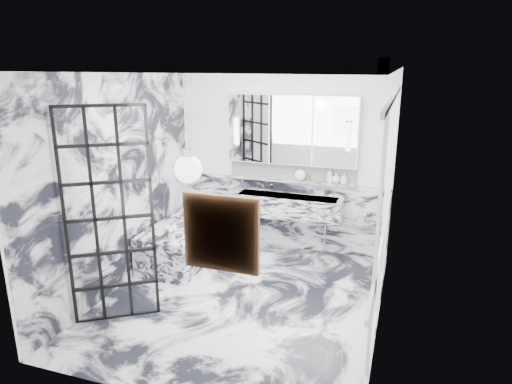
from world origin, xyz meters
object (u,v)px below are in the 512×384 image
(mirror_cabinet, at_px, (292,130))
(bathtub, at_px, (187,240))
(trough_sink, at_px, (287,206))
(crittall_door, at_px, (110,218))

(mirror_cabinet, relative_size, bathtub, 1.15)
(bathtub, bearing_deg, trough_sink, 26.48)
(crittall_door, xyz_separation_m, trough_sink, (1.32, 2.36, -0.45))
(crittall_door, height_order, bathtub, crittall_door)
(crittall_door, distance_m, mirror_cabinet, 2.93)
(trough_sink, xyz_separation_m, bathtub, (-1.33, -0.66, -0.45))
(trough_sink, bearing_deg, bathtub, -153.52)
(mirror_cabinet, height_order, bathtub, mirror_cabinet)
(mirror_cabinet, bearing_deg, bathtub, -147.94)
(crittall_door, bearing_deg, mirror_cabinet, 28.79)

